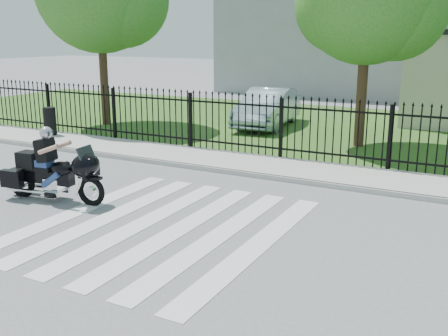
% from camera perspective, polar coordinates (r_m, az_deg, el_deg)
% --- Properties ---
extents(ground, '(120.00, 120.00, 0.00)m').
position_cam_1_polar(ground, '(10.05, -6.86, -6.31)').
color(ground, slate).
rests_on(ground, ground).
extents(crosswalk, '(5.00, 5.50, 0.01)m').
position_cam_1_polar(crosswalk, '(10.05, -6.86, -6.28)').
color(crosswalk, silver).
rests_on(crosswalk, ground).
extents(sidewalk, '(40.00, 2.00, 0.12)m').
position_cam_1_polar(sidewalk, '(14.23, 4.63, 0.21)').
color(sidewalk, '#ADAAA3').
rests_on(sidewalk, ground).
extents(curb, '(40.00, 0.12, 0.12)m').
position_cam_1_polar(curb, '(13.34, 2.92, -0.72)').
color(curb, '#ADAAA3').
rests_on(curb, ground).
extents(grass_strip, '(40.00, 12.00, 0.02)m').
position_cam_1_polar(grass_strip, '(20.72, 12.37, 4.27)').
color(grass_strip, '#315D20').
rests_on(grass_strip, ground).
extents(iron_fence, '(26.00, 0.04, 1.80)m').
position_cam_1_polar(iron_fence, '(14.96, 6.22, 4.17)').
color(iron_fence, black).
rests_on(iron_fence, ground).
extents(motorcycle_rider, '(2.51, 0.96, 1.66)m').
position_cam_1_polar(motorcycle_rider, '(11.91, -18.30, -0.21)').
color(motorcycle_rider, black).
rests_on(motorcycle_rider, ground).
extents(parked_car, '(2.05, 4.61, 1.47)m').
position_cam_1_polar(parked_car, '(20.53, 4.78, 6.57)').
color(parked_car, '#97AFBE').
rests_on(parked_car, grass_strip).
extents(litter_bin, '(0.51, 0.51, 0.96)m').
position_cam_1_polar(litter_bin, '(19.19, -18.43, 4.86)').
color(litter_bin, black).
rests_on(litter_bin, sidewalk).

